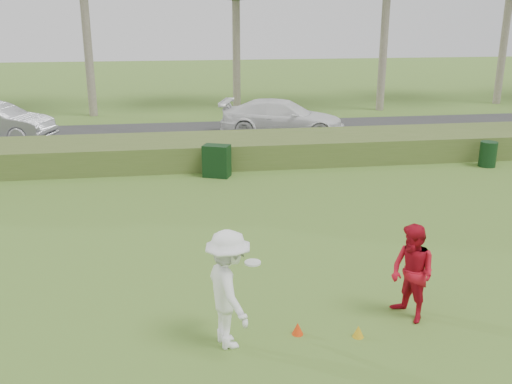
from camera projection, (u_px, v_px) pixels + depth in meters
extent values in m
plane|color=#457025|center=(290.00, 330.00, 10.04)|extent=(120.00, 120.00, 0.00)
cube|color=#486026|center=(224.00, 150.00, 21.22)|extent=(80.00, 3.00, 0.90)
cube|color=#2D2D2D|center=(213.00, 134.00, 26.06)|extent=(80.00, 6.00, 0.06)
cylinder|color=gray|center=(236.00, 5.00, 31.70)|extent=(0.44, 0.44, 11.50)
imported|color=white|center=(229.00, 289.00, 9.31)|extent=(1.05, 1.46, 2.03)
cylinder|color=white|center=(253.00, 263.00, 9.24)|extent=(0.27, 0.27, 0.03)
imported|color=#B70F22|center=(412.00, 273.00, 10.16)|extent=(0.94, 1.06, 1.80)
cone|color=#F23C0C|center=(298.00, 328.00, 9.87)|extent=(0.20, 0.20, 0.22)
cone|color=gold|center=(358.00, 331.00, 9.79)|extent=(0.20, 0.20, 0.22)
cube|color=black|center=(217.00, 161.00, 19.27)|extent=(1.02, 0.85, 1.09)
cylinder|color=black|center=(488.00, 154.00, 20.58)|extent=(0.76, 0.76, 0.91)
imported|color=white|center=(283.00, 118.00, 25.37)|extent=(5.90, 3.77, 1.59)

